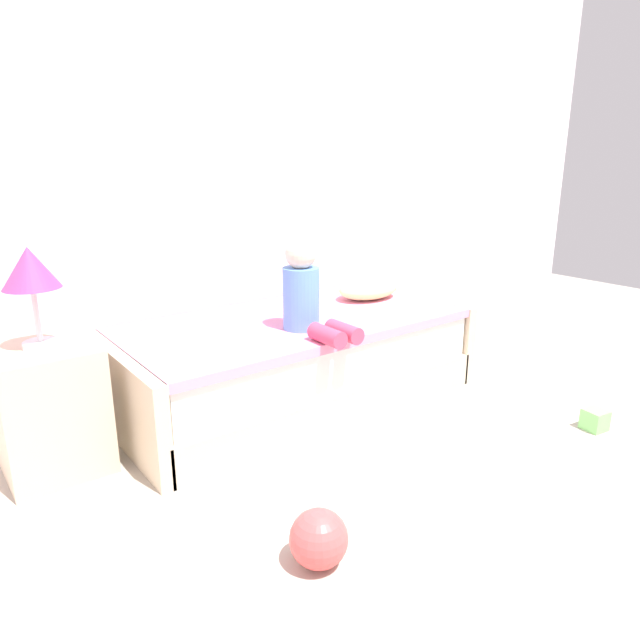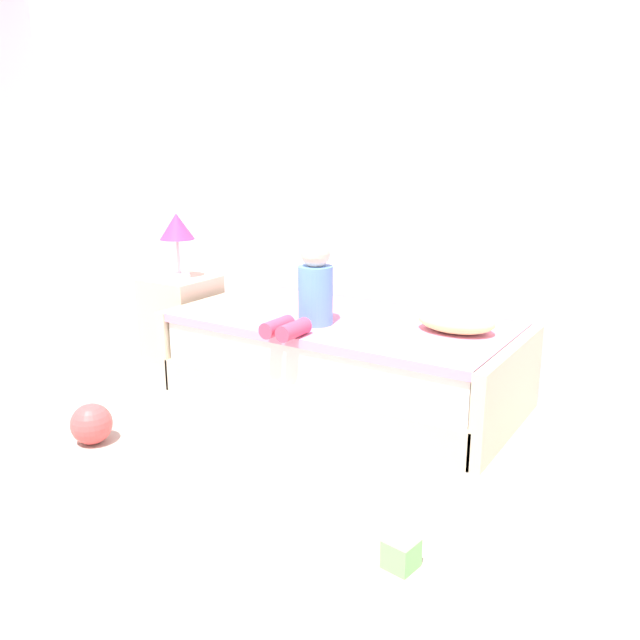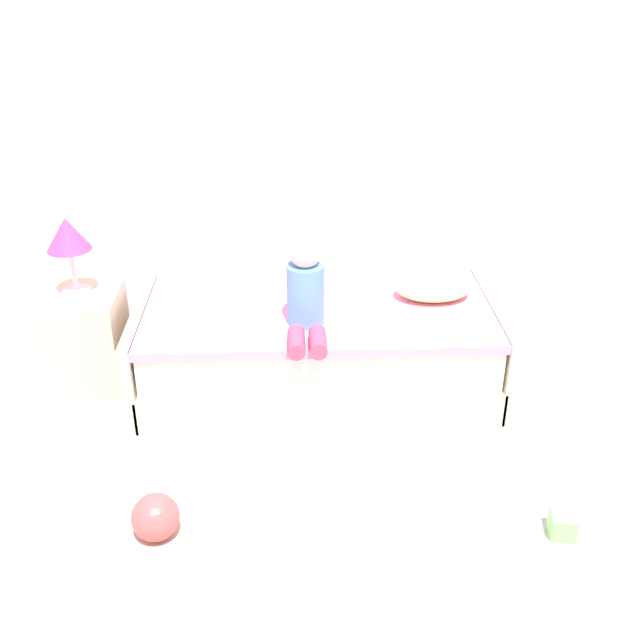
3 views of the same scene
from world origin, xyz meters
name	(u,v)px [view 1 (image 1 of 3)]	position (x,y,z in m)	size (l,w,h in m)	color
wall_rear	(247,150)	(0.00, 2.60, 1.45)	(7.20, 0.10, 2.90)	white
bed	(295,359)	(-0.08, 2.00, 0.25)	(2.11, 1.00, 0.50)	beige
nightstand	(50,409)	(-1.43, 2.02, 0.30)	(0.44, 0.44, 0.60)	beige
table_lamp	(30,273)	(-1.43, 2.02, 0.94)	(0.24, 0.24, 0.45)	silver
child_figure	(306,294)	(-0.15, 1.77, 0.70)	(0.20, 0.51, 0.50)	#598CD1
pillow	(368,289)	(0.60, 2.10, 0.56)	(0.44, 0.30, 0.13)	#F2E58C
toy_ball	(319,539)	(-0.85, 0.75, 0.11)	(0.21, 0.21, 0.21)	#E54C4C
toy_block	(595,420)	(0.96, 0.68, 0.06)	(0.11, 0.11, 0.11)	#7FD872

